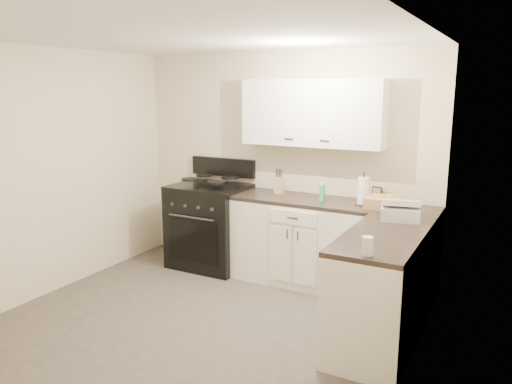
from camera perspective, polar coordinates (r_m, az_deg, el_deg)
The scene contains 20 objects.
floor at distance 4.62m, azimuth -7.19°, elevation -15.31°, with size 3.60×3.60×0.00m, color #473F38.
ceiling at distance 4.14m, azimuth -8.12°, elevation 17.28°, with size 3.60×3.60×0.00m, color white.
wall_back at distance 5.73m, azimuth 2.96°, elevation 3.28°, with size 3.60×3.60×0.00m, color beige.
wall_right at distance 3.49m, azimuth 17.15°, elevation -2.79°, with size 3.60×3.60×0.00m, color beige.
wall_left at distance 5.44m, azimuth -23.20°, elevation 1.88°, with size 3.60×3.60×0.00m, color beige.
base_cabinets_back at distance 5.48m, azimuth 5.55°, elevation -5.76°, with size 1.55×0.60×0.90m, color white.
base_cabinets_right at distance 4.58m, azimuth 14.96°, elevation -9.68°, with size 0.60×1.90×0.90m, color white.
countertop_back at distance 5.35m, azimuth 5.65°, elevation -0.96°, with size 1.55×0.60×0.04m, color black.
countertop_right at distance 4.44m, azimuth 15.28°, elevation -4.02°, with size 0.60×1.90×0.04m, color black.
upper_cabinets at distance 5.37m, azimuth 6.48°, elevation 8.98°, with size 1.55×0.30×0.70m, color white.
stove at distance 6.00m, azimuth -5.17°, elevation -4.10°, with size 0.86×0.74×1.05m, color black.
knife_block at distance 5.56m, azimuth 2.62°, elevation 0.76°, with size 0.09×0.08×0.19m, color tan.
paper_towel at distance 5.14m, azimuth 12.17°, elevation 0.11°, with size 0.12×0.12×0.28m, color white.
soap_bottle at distance 5.20m, azimuth 7.56°, elevation -0.16°, with size 0.06×0.06×0.18m, color #3FA564.
picture_frame at distance 5.36m, azimuth 13.62°, elevation -0.19°, with size 0.12×0.02×0.15m, color black.
wicker_basket at distance 5.02m, azimuth 14.22°, elevation -1.27°, with size 0.33×0.22×0.11m, color tan.
countertop_grill at distance 4.66m, azimuth 16.14°, elevation -2.28°, with size 0.33×0.31×0.12m, color silver.
glass_jar at distance 3.61m, azimuth 12.61°, elevation -6.04°, with size 0.08×0.08×0.13m, color silver.
oven_mitt_near at distance 4.14m, azimuth 8.70°, elevation -10.92°, with size 0.02×0.15×0.27m, color black.
oven_mitt_far at distance 4.28m, azimuth 9.49°, elevation -9.80°, with size 0.02×0.17×0.29m, color black.
Camera 1 is at (2.42, -3.33, 2.10)m, focal length 35.00 mm.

